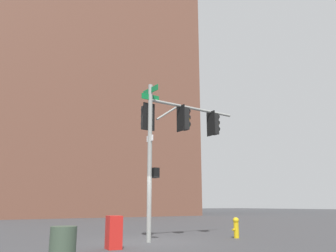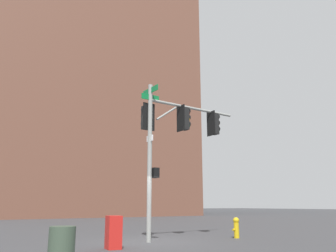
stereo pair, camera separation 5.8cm
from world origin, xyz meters
TOP-DOWN VIEW (x-y plane):
  - ground_plane at (0.00, 0.00)m, footprint 200.00×200.00m
  - signal_pole_assembly at (-1.17, 0.05)m, footprint 5.02×1.16m
  - fire_hydrant at (-3.93, 0.71)m, footprint 0.34×0.26m
  - litter_bin at (4.66, 4.48)m, footprint 0.56×0.56m
  - newspaper_box at (2.08, 1.33)m, footprint 0.52×0.62m
  - building_brick_nearside at (-8.79, -35.59)m, footprint 27.07×21.19m
  - building_brick_midblock at (-10.49, -43.27)m, footprint 16.41×15.90m
  - building_glass_tower at (-19.86, -55.17)m, footprint 26.84×23.29m
  - building_brick_farside at (-20.65, -60.20)m, footprint 17.01×17.71m

SIDE VIEW (x-z plane):
  - ground_plane at x=0.00m, z-range 0.00..0.00m
  - fire_hydrant at x=-3.93m, z-range 0.04..0.91m
  - litter_bin at x=4.66m, z-range 0.00..0.95m
  - newspaper_box at x=2.08m, z-range 0.00..1.05m
  - signal_pole_assembly at x=-1.17m, z-range 1.39..7.74m
  - building_brick_farside at x=-20.65m, z-range 0.00..30.21m
  - building_brick_nearside at x=-8.79m, z-range 0.00..41.77m
  - building_brick_midblock at x=-10.49m, z-range 0.00..44.81m
  - building_glass_tower at x=-19.86m, z-range 0.00..68.03m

